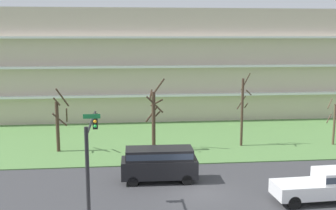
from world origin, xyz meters
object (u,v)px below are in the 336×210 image
Objects in this scene: tree_left at (154,117)px; van_black_center_left at (159,162)px; pickup_white_near_left at (321,185)px; traffic_signal_mast at (91,153)px; tree_center at (243,110)px; tree_far_left at (59,123)px; tree_right at (334,122)px.

tree_left reaches higher than van_black_center_left.
traffic_signal_mast reaches higher than pickup_white_near_left.
tree_left reaches higher than traffic_signal_mast.
tree_center is 1.22× the size of pickup_white_near_left.
pickup_white_near_left is (1.31, -12.87, -2.35)m from tree_center.
tree_left is at bearing -173.06° from tree_center.
tree_far_left reaches higher than van_black_center_left.
van_black_center_left is (-8.21, -8.38, -1.97)m from tree_center.
tree_left is (8.13, -0.66, 0.47)m from tree_far_left.
tree_far_left is 16.21m from tree_center.
tree_far_left reaches higher than tree_right.
tree_far_left is 0.95× the size of traffic_signal_mast.
van_black_center_left reaches higher than pickup_white_near_left.
tree_center reaches higher than traffic_signal_mast.
pickup_white_near_left is (-7.16, -12.34, -1.18)m from tree_right.
tree_left is 8.12m from tree_center.
tree_right is 18.46m from van_black_center_left.
tree_center is at bearing 92.96° from pickup_white_near_left.
tree_right reaches higher than pickup_white_near_left.
tree_center is 8.57m from tree_right.
tree_center is 19.68m from traffic_signal_mast.
traffic_signal_mast is at bearing -106.09° from tree_left.
pickup_white_near_left is at bearing -120.13° from tree_right.
van_black_center_left is at bearing -134.40° from tree_center.
tree_far_left is 21.60m from pickup_white_near_left.
van_black_center_left is (-0.15, -7.40, -1.67)m from tree_left.
traffic_signal_mast is (-12.22, -15.41, 0.79)m from tree_center.
traffic_signal_mast is (3.97, -15.09, 1.55)m from tree_far_left.
tree_right is 25.56m from traffic_signal_mast.
pickup_white_near_left is 0.92× the size of traffic_signal_mast.
tree_far_left is 8.17m from tree_left.
tree_left is 1.22× the size of van_black_center_left.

